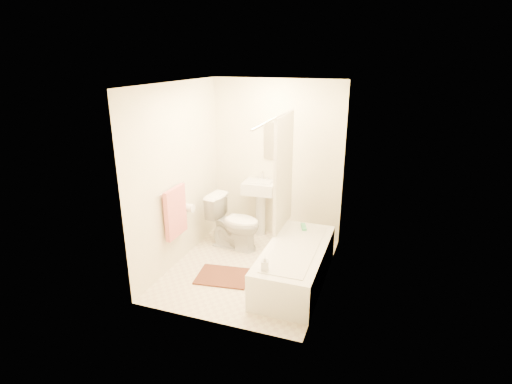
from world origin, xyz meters
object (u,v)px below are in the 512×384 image
(sink, at_px, (260,206))
(bath_mat, at_px, (223,276))
(bathtub, at_px, (295,265))
(toilet, at_px, (234,223))
(soap_bottle, at_px, (265,264))

(sink, bearing_deg, bath_mat, -93.77)
(bathtub, bearing_deg, toilet, 149.56)
(sink, height_order, bath_mat, sink)
(bath_mat, xyz_separation_m, soap_bottle, (0.70, -0.42, 0.53))
(bathtub, distance_m, soap_bottle, 0.74)
(toilet, height_order, bathtub, toilet)
(toilet, distance_m, bathtub, 1.26)
(sink, height_order, soap_bottle, sink)
(toilet, relative_size, soap_bottle, 4.62)
(bathtub, distance_m, bath_mat, 0.94)
(toilet, relative_size, bathtub, 0.48)
(toilet, distance_m, soap_bottle, 1.56)
(toilet, bearing_deg, soap_bottle, -139.24)
(soap_bottle, bearing_deg, bath_mat, 149.03)
(toilet, bearing_deg, bath_mat, -161.52)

